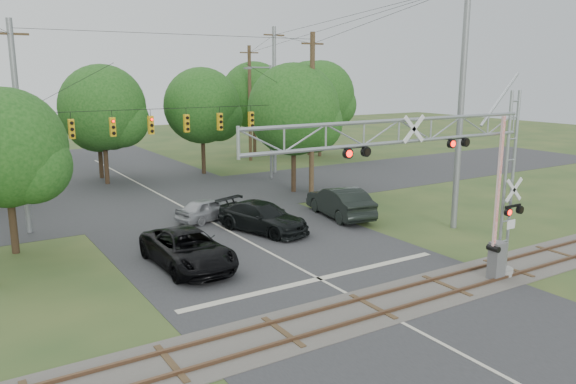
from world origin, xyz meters
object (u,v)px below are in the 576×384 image
car_dark (263,217)px  streetlight (269,116)px  crossing_gantry (447,170)px  pickup_black (188,249)px  sedan_silver (208,209)px  traffic_signal_span (200,121)px

car_dark → streetlight: streetlight is taller
crossing_gantry → pickup_black: size_ratio=2.20×
sedan_silver → car_dark: bearing=-173.5°
traffic_signal_span → car_dark: (0.75, -6.69, -4.91)m
traffic_signal_span → sedan_silver: (-0.84, -2.81, -5.03)m
streetlight → pickup_black: bearing=-129.9°
crossing_gantry → car_dark: size_ratio=2.36×
sedan_silver → pickup_black: bearing=133.8°
pickup_black → streetlight: bearing=48.9°
traffic_signal_span → car_dark: 8.33m
traffic_signal_span → car_dark: traffic_signal_span is taller
car_dark → sedan_silver: size_ratio=1.39×
crossing_gantry → sedan_silver: bearing=101.5°
car_dark → crossing_gantry: bearing=-101.0°
car_dark → streetlight: bearing=39.8°
car_dark → sedan_silver: 4.19m
crossing_gantry → sedan_silver: crossing_gantry is taller
pickup_black → car_dark: (5.78, 3.26, -0.02)m
pickup_black → streetlight: (14.13, 16.89, 4.38)m
traffic_signal_span → sedan_silver: size_ratio=4.74×
pickup_black → car_dark: pickup_black is taller
crossing_gantry → streetlight: (6.77, 25.30, 0.19)m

